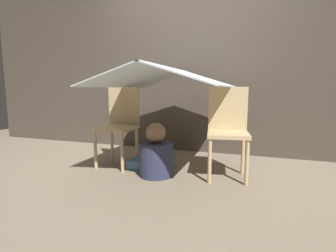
% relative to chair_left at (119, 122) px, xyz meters
% --- Properties ---
extents(ground_plane, '(8.80, 8.80, 0.00)m').
position_rel_chair_left_xyz_m(ground_plane, '(0.62, -0.21, -0.50)').
color(ground_plane, gray).
extents(wall_back, '(7.00, 0.05, 2.50)m').
position_rel_chair_left_xyz_m(wall_back, '(0.62, 0.96, 0.75)').
color(wall_back, '#4C4238').
rests_on(wall_back, ground_plane).
extents(chair_left, '(0.40, 0.40, 0.91)m').
position_rel_chair_left_xyz_m(chair_left, '(0.00, 0.00, 0.00)').
color(chair_left, '#D1B27F').
rests_on(chair_left, ground_plane).
extents(chair_right, '(0.45, 0.45, 0.91)m').
position_rel_chair_left_xyz_m(chair_right, '(1.23, -0.00, 0.00)').
color(chair_right, '#D1B27F').
rests_on(chair_right, ground_plane).
extents(sheet_canopy, '(1.25, 1.47, 0.21)m').
position_rel_chair_left_xyz_m(sheet_canopy, '(0.62, -0.07, 0.51)').
color(sheet_canopy, silver).
extents(person_front, '(0.35, 0.35, 0.55)m').
position_rel_chair_left_xyz_m(person_front, '(0.54, -0.23, -0.29)').
color(person_front, '#2D3351').
rests_on(person_front, ground_plane).
extents(floor_cushion, '(0.45, 0.36, 0.10)m').
position_rel_chair_left_xyz_m(floor_cushion, '(0.39, 0.02, -0.45)').
color(floor_cushion, '#4C7FB2').
rests_on(floor_cushion, ground_plane).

